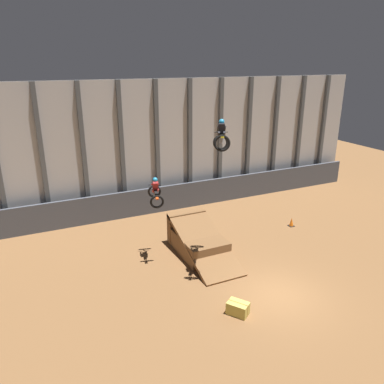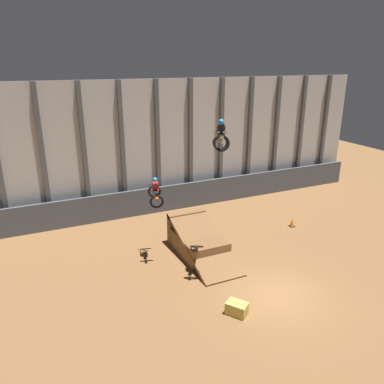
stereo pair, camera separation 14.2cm
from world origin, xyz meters
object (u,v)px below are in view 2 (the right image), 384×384
Objects in this scene: dirt_ramp at (197,240)px; hay_bale_trackside at (237,308)px; traffic_cone_near_ramp at (292,222)px; rider_bike_right_air at (221,138)px; rider_bike_left_air at (155,193)px.

hay_bale_trackside is (-0.87, -5.89, -0.40)m from dirt_ramp.
traffic_cone_near_ramp is (7.18, 0.43, -0.40)m from dirt_ramp.
rider_bike_right_air is (-0.14, -2.75, 6.44)m from dirt_ramp.
dirt_ramp is 2.90× the size of rider_bike_left_air.
traffic_cone_near_ramp is at bearing 50.32° from rider_bike_right_air.
rider_bike_left_air is at bearing 172.83° from dirt_ramp.
rider_bike_right_air is at bearing 76.84° from hay_bale_trackside.
traffic_cone_near_ramp is at bearing 38.15° from hay_bale_trackside.
dirt_ramp is 5.96m from hay_bale_trackside.
hay_bale_trackside is at bearing -141.85° from traffic_cone_near_ramp.
hay_bale_trackside is at bearing -62.56° from rider_bike_left_air.
hay_bale_trackside is at bearing -76.36° from rider_bike_right_air.
rider_bike_left_air is at bearing 152.38° from rider_bike_right_air.
dirt_ramp reaches higher than hay_bale_trackside.
rider_bike_right_air is at bearing -92.82° from dirt_ramp.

